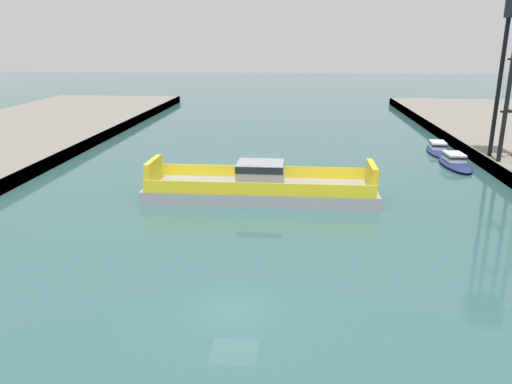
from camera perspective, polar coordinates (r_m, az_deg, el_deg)
ground_plane at (r=26.62m, az=-2.60°, el=-13.38°), size 400.00×400.00×0.00m
chain_ferry at (r=44.15m, az=0.51°, el=0.62°), size 20.36×6.07×3.30m
moored_boat_near_left at (r=66.76m, az=20.14°, el=4.73°), size 3.16×8.18×1.29m
moored_boat_near_right at (r=59.71m, az=21.85°, el=3.24°), size 2.93×7.97×1.43m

